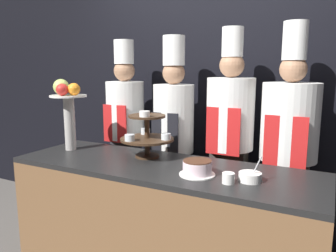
{
  "coord_description": "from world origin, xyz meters",
  "views": [
    {
      "loc": [
        1.01,
        -1.53,
        1.52
      ],
      "look_at": [
        0.0,
        0.43,
        1.14
      ],
      "focal_mm": 35.0,
      "sensor_mm": 36.0,
      "label": 1
    }
  ],
  "objects_px": {
    "cup_white": "(228,178)",
    "serving_bowl_near": "(250,177)",
    "chef_center_left": "(173,132)",
    "cake_round": "(197,168)",
    "chef_left": "(125,127)",
    "fruit_pedestal": "(67,102)",
    "tiered_stand": "(147,134)",
    "chef_center_right": "(229,135)",
    "chef_right": "(288,143)"
  },
  "relations": [
    {
      "from": "cup_white",
      "to": "serving_bowl_near",
      "type": "relative_size",
      "value": 0.46
    },
    {
      "from": "tiered_stand",
      "to": "chef_center_right",
      "type": "height_order",
      "value": "chef_center_right"
    },
    {
      "from": "chef_center_right",
      "to": "chef_right",
      "type": "bearing_deg",
      "value": -0.0
    },
    {
      "from": "cake_round",
      "to": "chef_right",
      "type": "height_order",
      "value": "chef_right"
    },
    {
      "from": "cake_round",
      "to": "cup_white",
      "type": "xyz_separation_m",
      "value": [
        0.21,
        -0.06,
        -0.01
      ]
    },
    {
      "from": "tiered_stand",
      "to": "cake_round",
      "type": "distance_m",
      "value": 0.54
    },
    {
      "from": "serving_bowl_near",
      "to": "cup_white",
      "type": "bearing_deg",
      "value": -138.39
    },
    {
      "from": "cake_round",
      "to": "chef_left",
      "type": "height_order",
      "value": "chef_left"
    },
    {
      "from": "serving_bowl_near",
      "to": "chef_left",
      "type": "distance_m",
      "value": 1.49
    },
    {
      "from": "tiered_stand",
      "to": "chef_center_right",
      "type": "distance_m",
      "value": 0.68
    },
    {
      "from": "fruit_pedestal",
      "to": "serving_bowl_near",
      "type": "height_order",
      "value": "fruit_pedestal"
    },
    {
      "from": "chef_left",
      "to": "chef_center_left",
      "type": "relative_size",
      "value": 0.99
    },
    {
      "from": "fruit_pedestal",
      "to": "cup_white",
      "type": "bearing_deg",
      "value": -7.69
    },
    {
      "from": "serving_bowl_near",
      "to": "chef_center_left",
      "type": "xyz_separation_m",
      "value": [
        -0.83,
        0.68,
        0.07
      ]
    },
    {
      "from": "fruit_pedestal",
      "to": "chef_left",
      "type": "height_order",
      "value": "chef_left"
    },
    {
      "from": "fruit_pedestal",
      "to": "chef_left",
      "type": "bearing_deg",
      "value": 76.81
    },
    {
      "from": "tiered_stand",
      "to": "chef_left",
      "type": "xyz_separation_m",
      "value": [
        -0.53,
        0.5,
        -0.07
      ]
    },
    {
      "from": "fruit_pedestal",
      "to": "chef_right",
      "type": "bearing_deg",
      "value": 20.31
    },
    {
      "from": "cup_white",
      "to": "chef_center_left",
      "type": "height_order",
      "value": "chef_center_left"
    },
    {
      "from": "chef_center_left",
      "to": "chef_right",
      "type": "bearing_deg",
      "value": -0.0
    },
    {
      "from": "tiered_stand",
      "to": "fruit_pedestal",
      "type": "relative_size",
      "value": 0.7
    },
    {
      "from": "cup_white",
      "to": "chef_right",
      "type": "xyz_separation_m",
      "value": [
        0.22,
        0.77,
        0.07
      ]
    },
    {
      "from": "fruit_pedestal",
      "to": "chef_left",
      "type": "distance_m",
      "value": 0.66
    },
    {
      "from": "chef_left",
      "to": "chef_center_left",
      "type": "bearing_deg",
      "value": -0.01
    },
    {
      "from": "fruit_pedestal",
      "to": "chef_center_left",
      "type": "bearing_deg",
      "value": 42.54
    },
    {
      "from": "cake_round",
      "to": "chef_left",
      "type": "bearing_deg",
      "value": 144.87
    },
    {
      "from": "cake_round",
      "to": "chef_center_left",
      "type": "relative_size",
      "value": 0.12
    },
    {
      "from": "tiered_stand",
      "to": "chef_center_right",
      "type": "bearing_deg",
      "value": 47.17
    },
    {
      "from": "tiered_stand",
      "to": "cup_white",
      "type": "distance_m",
      "value": 0.75
    },
    {
      "from": "cup_white",
      "to": "serving_bowl_near",
      "type": "bearing_deg",
      "value": 41.61
    },
    {
      "from": "cup_white",
      "to": "serving_bowl_near",
      "type": "xyz_separation_m",
      "value": [
        0.1,
        0.09,
        -0.0
      ]
    },
    {
      "from": "cake_round",
      "to": "fruit_pedestal",
      "type": "bearing_deg",
      "value": 173.65
    },
    {
      "from": "chef_center_right",
      "to": "chef_left",
      "type": "bearing_deg",
      "value": 180.0
    },
    {
      "from": "cake_round",
      "to": "chef_left",
      "type": "distance_m",
      "value": 1.24
    },
    {
      "from": "serving_bowl_near",
      "to": "chef_right",
      "type": "bearing_deg",
      "value": 80.21
    },
    {
      "from": "chef_right",
      "to": "cake_round",
      "type": "bearing_deg",
      "value": -121.07
    },
    {
      "from": "chef_left",
      "to": "chef_center_right",
      "type": "height_order",
      "value": "chef_center_right"
    },
    {
      "from": "tiered_stand",
      "to": "serving_bowl_near",
      "type": "height_order",
      "value": "tiered_stand"
    },
    {
      "from": "cake_round",
      "to": "cup_white",
      "type": "distance_m",
      "value": 0.22
    },
    {
      "from": "chef_right",
      "to": "serving_bowl_near",
      "type": "bearing_deg",
      "value": -99.79
    },
    {
      "from": "serving_bowl_near",
      "to": "chef_center_left",
      "type": "distance_m",
      "value": 1.07
    },
    {
      "from": "fruit_pedestal",
      "to": "chef_center_left",
      "type": "height_order",
      "value": "chef_center_left"
    },
    {
      "from": "chef_center_left",
      "to": "chef_center_right",
      "type": "relative_size",
      "value": 0.98
    },
    {
      "from": "cake_round",
      "to": "serving_bowl_near",
      "type": "distance_m",
      "value": 0.31
    },
    {
      "from": "fruit_pedestal",
      "to": "cake_round",
      "type": "bearing_deg",
      "value": -6.35
    },
    {
      "from": "chef_right",
      "to": "fruit_pedestal",
      "type": "bearing_deg",
      "value": -159.69
    },
    {
      "from": "cup_white",
      "to": "chef_left",
      "type": "relative_size",
      "value": 0.04
    },
    {
      "from": "chef_center_left",
      "to": "chef_right",
      "type": "distance_m",
      "value": 0.94
    },
    {
      "from": "chef_left",
      "to": "chef_right",
      "type": "bearing_deg",
      "value": -0.0
    },
    {
      "from": "tiered_stand",
      "to": "chef_left",
      "type": "relative_size",
      "value": 0.22
    }
  ]
}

